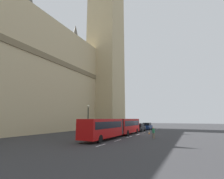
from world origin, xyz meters
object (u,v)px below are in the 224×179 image
clock_tower (106,12)px  traffic_cone_middle (153,132)px  pedestrian_near_cones (154,132)px  traffic_cone_west (149,133)px  street_lamp (88,118)px  sedan_trailing (147,126)px  sedan_lead (139,127)px  articulated_bus (116,126)px

clock_tower → traffic_cone_middle: clock_tower is taller
traffic_cone_middle → pedestrian_near_cones: (-9.18, -2.07, 0.63)m
traffic_cone_west → street_lamp: 12.20m
sedan_trailing → pedestrian_near_cones: bearing=-163.3°
traffic_cone_middle → clock_tower: bearing=54.7°
sedan_trailing → street_lamp: bearing=167.1°
pedestrian_near_cones → sedan_trailing: bearing=16.7°
sedan_trailing → traffic_cone_middle: sedan_trailing is taller
traffic_cone_west → traffic_cone_middle: (2.49, -0.22, 0.00)m
traffic_cone_middle → traffic_cone_west: bearing=174.9°
traffic_cone_west → clock_tower: bearing=49.4°
sedan_lead → pedestrian_near_cones: size_ratio=2.60×
articulated_bus → sedan_lead: (13.27, 0.04, -0.83)m
articulated_bus → traffic_cone_west: (6.91, -3.75, -1.46)m
clock_tower → sedan_lead: bearing=-122.4°
clock_tower → pedestrian_near_cones: clock_tower is taller
traffic_cone_west → traffic_cone_middle: bearing=-5.1°
sedan_trailing → traffic_cone_west: bearing=-164.6°
sedan_trailing → traffic_cone_west: sedan_trailing is taller
clock_tower → street_lamp: bearing=-158.2°
sedan_trailing → pedestrian_near_cones: (-19.13, -5.73, -0.00)m
traffic_cone_west → pedestrian_near_cones: (-6.69, -2.29, 0.63)m
sedan_lead → traffic_cone_west: 7.43m
articulated_bus → sedan_trailing: 19.37m
sedan_trailing → clock_tower: bearing=79.1°
sedan_trailing → street_lamp: size_ratio=0.83×
street_lamp → articulated_bus: bearing=-70.0°
sedan_trailing → traffic_cone_west: (-12.44, -3.44, -0.63)m
street_lamp → traffic_cone_middle: bearing=-37.5°
sedan_lead → traffic_cone_west: bearing=-149.2°
clock_tower → traffic_cone_west: bearing=-130.6°
traffic_cone_west → street_lamp: (-8.55, 8.25, 2.77)m
street_lamp → pedestrian_near_cones: size_ratio=3.12×
articulated_bus → traffic_cone_middle: size_ratio=30.60×
clock_tower → articulated_bus: 47.33m
sedan_trailing → traffic_cone_middle: size_ratio=7.59×
pedestrian_near_cones → clock_tower: bearing=42.5°
articulated_bus → sedan_lead: bearing=0.2°
sedan_lead → traffic_cone_middle: bearing=-134.0°
articulated_bus → sedan_trailing: bearing=-0.9°
clock_tower → street_lamp: (-23.74, -9.49, -38.13)m
traffic_cone_west → pedestrian_near_cones: bearing=-161.1°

